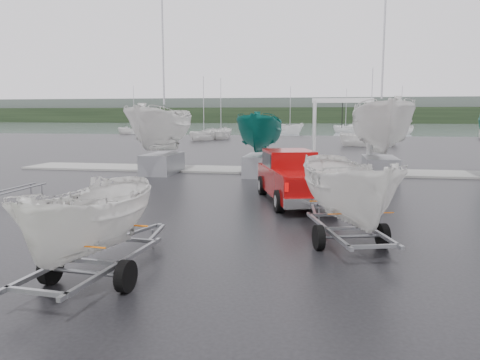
# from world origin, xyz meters

# --- Properties ---
(ground_plane) EXTENTS (120.00, 120.00, 0.00)m
(ground_plane) POSITION_xyz_m (0.00, 0.00, 0.00)
(ground_plane) COLOR black
(ground_plane) RESTS_ON ground
(lake) EXTENTS (300.00, 300.00, 0.00)m
(lake) POSITION_xyz_m (0.00, 100.00, -0.01)
(lake) COLOR slate
(lake) RESTS_ON ground
(dock) EXTENTS (30.00, 3.00, 0.12)m
(dock) POSITION_xyz_m (0.00, 13.00, 0.05)
(dock) COLOR gray
(dock) RESTS_ON ground
(treeline) EXTENTS (300.00, 8.00, 6.00)m
(treeline) POSITION_xyz_m (0.00, 170.00, 3.00)
(treeline) COLOR black
(treeline) RESTS_ON ground
(far_hill) EXTENTS (300.00, 6.00, 10.00)m
(far_hill) POSITION_xyz_m (0.00, 178.00, 5.00)
(far_hill) COLOR #4C5651
(far_hill) RESTS_ON ground
(pickup_truck) EXTENTS (3.41, 5.90, 1.86)m
(pickup_truck) POSITION_xyz_m (1.65, 4.02, 0.97)
(pickup_truck) COLOR maroon
(pickup_truck) RESTS_ON ground
(trailer_hitched) EXTENTS (2.18, 3.79, 5.12)m
(trailer_hitched) POSITION_xyz_m (3.44, -2.00, 2.77)
(trailer_hitched) COLOR gray
(trailer_hitched) RESTS_ON ground
(trailer_parked) EXTENTS (1.82, 3.69, 4.43)m
(trailer_parked) POSITION_xyz_m (-1.49, -5.55, 2.42)
(trailer_parked) COLOR gray
(trailer_parked) RESTS_ON ground
(boat_hoist) EXTENTS (3.30, 2.18, 4.12)m
(boat_hoist) POSITION_xyz_m (3.74, 13.00, 2.67)
(boat_hoist) COLOR silver
(boat_hoist) RESTS_ON ground
(keelboat_0) EXTENTS (2.61, 3.20, 10.78)m
(keelboat_0) POSITION_xyz_m (-5.97, 11.00, 4.15)
(keelboat_0) COLOR gray
(keelboat_0) RESTS_ON ground
(keelboat_1) EXTENTS (2.21, 3.20, 6.99)m
(keelboat_1) POSITION_xyz_m (-0.49, 11.20, 3.49)
(keelboat_1) COLOR gray
(keelboat_1) RESTS_ON ground
(keelboat_2) EXTENTS (2.85, 3.20, 11.03)m
(keelboat_2) POSITION_xyz_m (5.62, 11.00, 4.54)
(keelboat_2) COLOR gray
(keelboat_2) RESTS_ON ground
(moored_boat_0) EXTENTS (2.74, 2.78, 10.95)m
(moored_boat_0) POSITION_xyz_m (-12.33, 44.50, 0.01)
(moored_boat_0) COLOR silver
(moored_boat_0) RESTS_ON ground
(moored_boat_1) EXTENTS (2.37, 2.43, 11.04)m
(moored_boat_1) POSITION_xyz_m (-10.86, 47.95, 0.01)
(moored_boat_1) COLOR silver
(moored_boat_1) RESTS_ON ground
(moored_boat_2) EXTENTS (3.46, 3.42, 11.46)m
(moored_boat_2) POSITION_xyz_m (7.52, 36.95, 0.00)
(moored_boat_2) COLOR silver
(moored_boat_2) RESTS_ON ground
(moored_boat_4) EXTENTS (3.02, 3.02, 10.81)m
(moored_boat_4) POSITION_xyz_m (-28.78, 61.34, 0.01)
(moored_boat_4) COLOR silver
(moored_boat_4) RESTS_ON ground
(moored_boat_5) EXTENTS (4.02, 4.04, 11.81)m
(moored_boat_5) POSITION_xyz_m (-3.06, 67.43, 0.00)
(moored_boat_5) COLOR silver
(moored_boat_5) RESTS_ON ground
(moored_boat_6) EXTENTS (3.39, 3.40, 11.15)m
(moored_boat_6) POSITION_xyz_m (6.66, 76.51, 0.01)
(moored_boat_6) COLOR silver
(moored_boat_6) RESTS_ON ground
(moored_boat_7) EXTENTS (3.68, 3.69, 11.43)m
(moored_boat_7) POSITION_xyz_m (15.29, 68.47, 0.00)
(moored_boat_7) COLOR silver
(moored_boat_7) RESTS_ON ground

